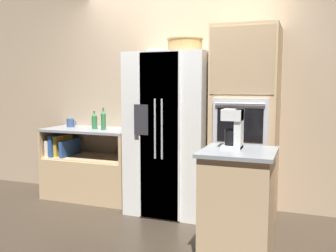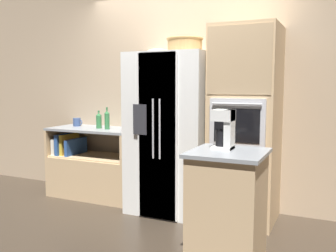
# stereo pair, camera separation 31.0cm
# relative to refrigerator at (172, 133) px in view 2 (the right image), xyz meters

# --- Properties ---
(ground_plane) EXTENTS (20.00, 20.00, 0.00)m
(ground_plane) POSITION_rel_refrigerator_xyz_m (-0.01, -0.08, -0.89)
(ground_plane) COLOR #382D23
(wall_back) EXTENTS (12.00, 0.06, 2.80)m
(wall_back) POSITION_rel_refrigerator_xyz_m (-0.01, 0.40, 0.51)
(wall_back) COLOR tan
(wall_back) RESTS_ON ground_plane
(counter_left) EXTENTS (1.15, 0.58, 0.88)m
(counter_left) POSITION_rel_refrigerator_xyz_m (-1.12, 0.08, -0.56)
(counter_left) COLOR tan
(counter_left) RESTS_ON ground_plane
(refrigerator) EXTENTS (0.88, 0.77, 1.77)m
(refrigerator) POSITION_rel_refrigerator_xyz_m (0.00, 0.00, 0.00)
(refrigerator) COLOR white
(refrigerator) RESTS_ON ground_plane
(wall_oven) EXTENTS (0.65, 0.73, 2.02)m
(wall_oven) POSITION_rel_refrigerator_xyz_m (0.82, 0.04, 0.13)
(wall_oven) COLOR tan
(wall_oven) RESTS_ON ground_plane
(island_counter) EXTENTS (0.59, 0.60, 0.91)m
(island_counter) POSITION_rel_refrigerator_xyz_m (0.92, -0.96, -0.43)
(island_counter) COLOR tan
(island_counter) RESTS_ON ground_plane
(wicker_basket) EXTENTS (0.39, 0.39, 0.15)m
(wicker_basket) POSITION_rel_refrigerator_xyz_m (0.17, -0.04, 0.97)
(wicker_basket) COLOR tan
(wicker_basket) RESTS_ON refrigerator
(fruit_bowl) EXTENTS (0.25, 0.25, 0.06)m
(fruit_bowl) POSITION_rel_refrigerator_xyz_m (-0.21, 0.09, 0.92)
(fruit_bowl) COLOR beige
(fruit_bowl) RESTS_ON refrigerator
(bottle_tall) EXTENTS (0.07, 0.07, 0.22)m
(bottle_tall) POSITION_rel_refrigerator_xyz_m (-1.04, 0.08, 0.09)
(bottle_tall) COLOR #33723F
(bottle_tall) RESTS_ON counter_left
(bottle_short) EXTENTS (0.06, 0.06, 0.27)m
(bottle_short) POSITION_rel_refrigerator_xyz_m (-0.89, 0.04, 0.11)
(bottle_short) COLOR #33723F
(bottle_short) RESTS_ON counter_left
(mug) EXTENTS (0.14, 0.10, 0.11)m
(mug) POSITION_rel_refrigerator_xyz_m (-1.44, 0.16, 0.05)
(mug) COLOR #384C7A
(mug) RESTS_ON counter_left
(coffee_maker) EXTENTS (0.16, 0.17, 0.32)m
(coffee_maker) POSITION_rel_refrigerator_xyz_m (0.87, -0.88, 0.20)
(coffee_maker) COLOR white
(coffee_maker) RESTS_ON island_counter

